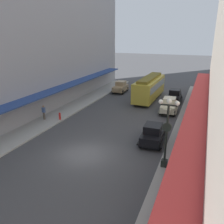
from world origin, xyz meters
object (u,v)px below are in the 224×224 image
(parked_car_1, at_px, (120,87))
(parked_car_0, at_px, (169,105))
(lamp_post_with_clock, at_px, (167,131))
(fire_hydrant, at_px, (60,116))
(parked_car_3, at_px, (174,96))
(pedestrian_0, at_px, (44,112))
(parked_car_2, at_px, (153,133))
(streetcar, at_px, (149,87))
(pedestrian_1, at_px, (198,108))

(parked_car_1, bearing_deg, parked_car_0, -40.00)
(lamp_post_with_clock, relative_size, fire_hydrant, 6.29)
(parked_car_3, height_order, fire_hydrant, parked_car_3)
(parked_car_0, bearing_deg, pedestrian_0, -146.67)
(parked_car_0, bearing_deg, fire_hydrant, -145.16)
(parked_car_3, height_order, lamp_post_with_clock, lamp_post_with_clock)
(lamp_post_with_clock, bearing_deg, parked_car_0, 97.64)
(pedestrian_0, bearing_deg, parked_car_2, -4.70)
(parked_car_0, bearing_deg, streetcar, 126.67)
(parked_car_2, distance_m, lamp_post_with_clock, 4.69)
(parked_car_0, relative_size, parked_car_2, 1.00)
(parked_car_2, xyz_separation_m, pedestrian_0, (-12.68, 1.04, 0.05))
(lamp_post_with_clock, distance_m, pedestrian_0, 15.33)
(pedestrian_1, bearing_deg, lamp_post_with_clock, -97.41)
(parked_car_0, distance_m, lamp_post_with_clock, 13.48)
(parked_car_3, relative_size, pedestrian_0, 2.61)
(parked_car_3, distance_m, pedestrian_0, 18.27)
(parked_car_2, distance_m, parked_car_3, 14.25)
(fire_hydrant, bearing_deg, parked_car_3, 48.81)
(pedestrian_0, bearing_deg, fire_hydrant, 21.84)
(pedestrian_1, bearing_deg, streetcar, 143.65)
(lamp_post_with_clock, bearing_deg, parked_car_2, 113.92)
(parked_car_3, relative_size, lamp_post_with_clock, 0.83)
(parked_car_1, bearing_deg, lamp_post_with_clock, -62.27)
(parked_car_2, height_order, pedestrian_1, parked_car_2)
(parked_car_2, xyz_separation_m, pedestrian_1, (3.39, 9.05, 0.07))
(parked_car_3, bearing_deg, lamp_post_with_clock, -84.43)
(parked_car_1, xyz_separation_m, lamp_post_with_clock, (11.02, -20.97, 2.04))
(streetcar, bearing_deg, parked_car_1, 153.31)
(lamp_post_with_clock, bearing_deg, pedestrian_0, 161.18)
(parked_car_2, xyz_separation_m, fire_hydrant, (-11.04, 1.70, -0.38))
(streetcar, xyz_separation_m, pedestrian_1, (7.16, -5.27, -0.89))
(streetcar, bearing_deg, parked_car_2, -75.27)
(parked_car_0, distance_m, pedestrian_1, 3.46)
(parked_car_1, height_order, pedestrian_0, parked_car_1)
(parked_car_2, bearing_deg, lamp_post_with_clock, -66.08)
(parked_car_3, distance_m, pedestrian_1, 6.24)
(parked_car_3, bearing_deg, parked_car_0, -90.07)
(parked_car_0, height_order, parked_car_3, same)
(parked_car_0, height_order, parked_car_1, same)
(lamp_post_with_clock, height_order, pedestrian_1, lamp_post_with_clock)
(parked_car_3, relative_size, pedestrian_1, 2.56)
(parked_car_0, xyz_separation_m, parked_car_3, (0.01, 4.91, 0.00))
(lamp_post_with_clock, xyz_separation_m, pedestrian_0, (-14.39, 4.91, -2.00))
(fire_hydrant, bearing_deg, pedestrian_0, -158.16)
(parked_car_0, height_order, fire_hydrant, parked_car_0)
(streetcar, height_order, fire_hydrant, streetcar)
(parked_car_0, height_order, lamp_post_with_clock, lamp_post_with_clock)
(parked_car_3, xyz_separation_m, lamp_post_with_clock, (1.77, -18.11, 2.04))
(parked_car_1, xyz_separation_m, pedestrian_1, (12.70, -8.05, 0.07))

